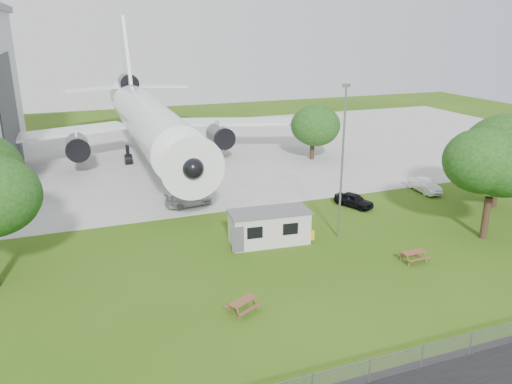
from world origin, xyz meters
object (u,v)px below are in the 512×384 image
object	(u,v)px
picnic_west	(243,312)
site_cabin	(269,227)
airliner	(148,119)
picnic_east	(413,261)

from	to	relation	value
picnic_west	site_cabin	bearing A→B (deg)	32.99
picnic_west	airliner	bearing A→B (deg)	62.90
airliner	picnic_east	bearing A→B (deg)	-69.68
picnic_east	airliner	bearing A→B (deg)	108.44
site_cabin	picnic_east	xyz separation A→B (m)	(8.45, -6.71, -1.31)
site_cabin	picnic_east	distance (m)	10.87
airliner	picnic_east	size ratio (longest dim) A/B	26.52
picnic_west	picnic_east	bearing A→B (deg)	-17.81
airliner	picnic_east	world-z (taller)	airliner
site_cabin	picnic_west	bearing A→B (deg)	-120.76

